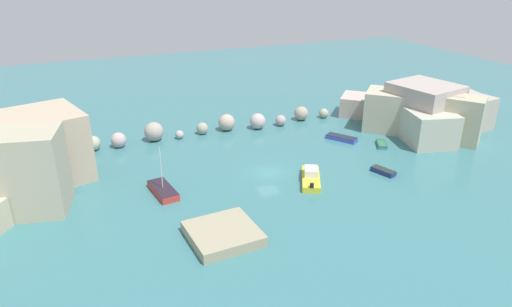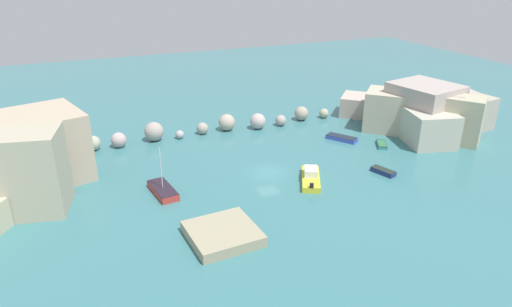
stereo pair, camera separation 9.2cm
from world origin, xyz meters
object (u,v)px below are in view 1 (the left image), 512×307
object	(u,v)px
moored_boat_4	(383,171)
moored_boat_5	(311,177)
moored_boat_0	(163,190)
moored_boat_3	(342,138)
moored_boat_2	(223,227)
stone_dock	(223,234)
moored_boat_1	(381,144)

from	to	relation	value
moored_boat_4	moored_boat_5	size ratio (longest dim) A/B	0.52
moored_boat_0	moored_boat_3	size ratio (longest dim) A/B	1.22
moored_boat_5	moored_boat_0	bearing A→B (deg)	104.94
moored_boat_2	moored_boat_3	size ratio (longest dim) A/B	0.72
moored_boat_4	moored_boat_0	bearing A→B (deg)	-119.95
moored_boat_2	stone_dock	bearing A→B (deg)	-52.99
stone_dock	moored_boat_1	xyz separation A→B (m)	(27.96, 13.14, -0.28)
stone_dock	moored_boat_2	xyz separation A→B (m)	(0.50, 1.51, -0.23)
moored_boat_1	moored_boat_2	bearing A→B (deg)	-37.39
stone_dock	moored_boat_3	distance (m)	29.64
moored_boat_2	moored_boat_4	world-z (taller)	moored_boat_4
moored_boat_0	moored_boat_5	bearing A→B (deg)	-110.51
moored_boat_1	moored_boat_2	size ratio (longest dim) A/B	0.98
moored_boat_1	moored_boat_2	world-z (taller)	moored_boat_2
stone_dock	moored_boat_3	xyz separation A→B (m)	(24.09, 17.26, -0.22)
stone_dock	moored_boat_2	world-z (taller)	stone_dock
stone_dock	moored_boat_1	distance (m)	30.90
moored_boat_4	moored_boat_5	world-z (taller)	moored_boat_5
moored_boat_0	moored_boat_1	bearing A→B (deg)	-93.94
moored_boat_0	moored_boat_4	bearing A→B (deg)	-109.43
moored_boat_0	moored_boat_5	world-z (taller)	moored_boat_0
moored_boat_0	moored_boat_4	size ratio (longest dim) A/B	1.72
moored_boat_2	moored_boat_0	bearing A→B (deg)	166.30
moored_boat_0	moored_boat_5	distance (m)	17.05
moored_boat_1	moored_boat_4	size ratio (longest dim) A/B	1.00
stone_dock	moored_boat_5	size ratio (longest dim) A/B	0.99
stone_dock	moored_boat_0	world-z (taller)	moored_boat_0
moored_boat_2	moored_boat_5	distance (m)	14.18
moored_boat_1	moored_boat_5	bearing A→B (deg)	-38.43
moored_boat_2	moored_boat_4	xyz separation A→B (m)	(22.11, 4.22, 0.00)
stone_dock	moored_boat_4	world-z (taller)	stone_dock
moored_boat_1	stone_dock	bearing A→B (deg)	-35.16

